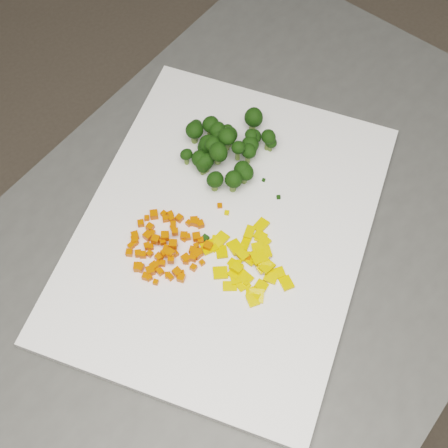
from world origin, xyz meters
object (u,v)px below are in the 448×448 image
counter_block (246,335)px  carrot_pile (168,242)px  cutting_board (224,230)px  pepper_pile (253,261)px  broccoli_pile (226,143)px

counter_block → carrot_pile: carrot_pile is taller
counter_block → cutting_board: (-0.04, 0.02, 0.46)m
pepper_pile → carrot_pile: bearing=138.1°
carrot_pile → pepper_pile: 0.12m
pepper_pile → broccoli_pile: bearing=71.3°
cutting_board → carrot_pile: carrot_pile is taller
carrot_pile → pepper_pile: (0.09, -0.08, -0.01)m
carrot_pile → cutting_board: bearing=-7.7°
cutting_board → broccoli_pile: size_ratio=3.75×
counter_block → carrot_pile: bearing=164.8°
counter_block → cutting_board: cutting_board is taller
carrot_pile → pepper_pile: size_ratio=0.86×
broccoli_pile → carrot_pile: bearing=-147.4°
pepper_pile → counter_block: bearing=53.1°
broccoli_pile → counter_block: bearing=-100.8°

